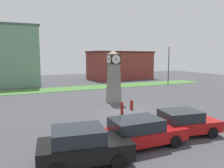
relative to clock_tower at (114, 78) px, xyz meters
The scene contains 11 objects.
ground_plane 4.28m from the clock_tower, 96.23° to the right, with size 78.79×78.79×0.00m, color #424247.
clock_tower is the anchor object (origin of this frame).
bollard_near_tower 4.80m from the clock_tower, 106.59° to the right, with size 0.23×0.23×1.03m.
bollard_mid_row 3.85m from the clock_tower, 87.06° to the right, with size 0.27×0.27×0.87m.
car_navy_sedan 12.56m from the clock_tower, 121.27° to the right, with size 4.18×2.48×1.59m.
car_near_tower 10.74m from the clock_tower, 107.91° to the right, with size 4.58×2.08×1.47m.
car_by_building 9.92m from the clock_tower, 90.62° to the right, with size 4.16×2.50×1.46m.
street_lamp_near_road 16.72m from the clock_tower, 32.70° to the left, with size 0.50×0.24×6.12m.
warehouse_blue_far 20.64m from the clock_tower, 120.52° to the left, with size 10.97×6.41×9.23m.
storefront_low_left 23.25m from the clock_tower, 61.71° to the left, with size 12.93×7.41×5.56m.
grass_verge_far 11.60m from the clock_tower, 104.31° to the left, with size 47.27×4.27×0.04m, color #477A38.
Camera 1 is at (-8.68, -15.79, 4.59)m, focal length 35.00 mm.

